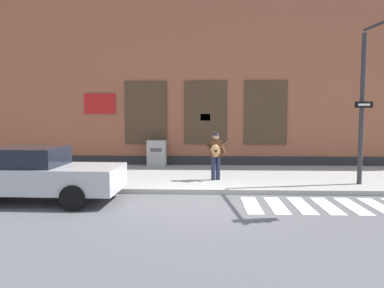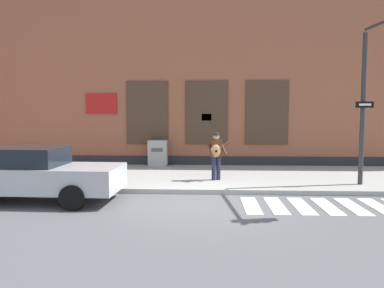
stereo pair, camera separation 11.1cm
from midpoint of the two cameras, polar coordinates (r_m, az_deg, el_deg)
The scene contains 7 objects.
ground_plane at distance 10.25m, azimuth 2.15°, elevation -9.26°, with size 160.00×160.00×0.00m, color #56565B.
sidewalk at distance 14.19m, azimuth 2.33°, elevation -5.03°, with size 28.00×5.50×0.15m.
building_backdrop at distance 18.82m, azimuth 2.48°, elevation 10.22°, with size 28.00×4.06×8.57m.
crosswalk at distance 10.94m, azimuth 23.55°, elevation -8.72°, with size 5.78×1.90×0.01m.
red_car at distance 11.36m, azimuth -22.38°, elevation -4.27°, with size 4.65×2.07×1.53m.
busker at distance 13.01m, azimuth 3.95°, elevation -1.40°, with size 0.78×0.67×1.66m.
utility_box at distance 16.53m, azimuth -5.02°, elevation -1.39°, with size 0.82×0.63×1.15m.
Camera 2 is at (0.15, -9.94, 2.47)m, focal length 35.00 mm.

